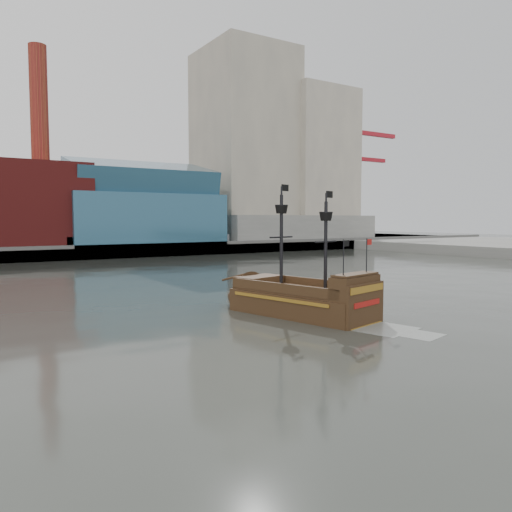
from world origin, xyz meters
TOP-DOWN VIEW (x-y plane):
  - ground at (0.00, 0.00)m, footprint 400.00×400.00m
  - promenade_far at (0.00, 92.00)m, footprint 220.00×60.00m
  - seawall at (0.00, 62.50)m, footprint 220.00×1.00m
  - skyline at (5.21, 84.56)m, footprint 149.00×45.00m
  - crane_a at (78.63, 82.00)m, footprint 22.50×4.00m
  - crane_b at (88.23, 92.00)m, footprint 19.10×4.00m
  - pirate_ship at (-2.14, 1.88)m, footprint 7.28×14.35m

SIDE VIEW (x-z plane):
  - ground at x=0.00m, z-range 0.00..0.00m
  - pirate_ship at x=-2.14m, z-range -4.22..6.09m
  - promenade_far at x=0.00m, z-range 0.00..2.00m
  - seawall at x=0.00m, z-range 0.00..2.60m
  - crane_b at x=88.23m, z-range 2.45..28.70m
  - crane_a at x=78.63m, z-range 2.99..35.24m
  - skyline at x=5.21m, z-range -6.45..55.55m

